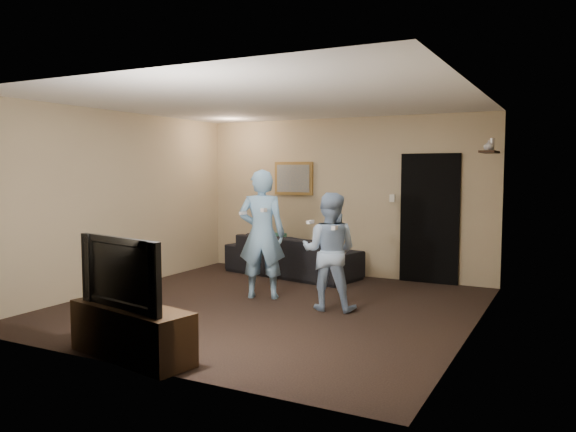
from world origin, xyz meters
The scene contains 19 objects.
ground centered at (0.00, 0.00, 0.00)m, with size 5.00×5.00×0.00m, color black.
ceiling centered at (0.00, 0.00, 2.60)m, with size 5.00×5.00×0.04m, color silver.
wall_back centered at (0.00, 2.50, 1.30)m, with size 5.00×0.04×2.60m, color tan.
wall_front centered at (0.00, -2.50, 1.30)m, with size 5.00×0.04×2.60m, color tan.
wall_left centered at (-2.50, 0.00, 1.30)m, with size 0.04×5.00×2.60m, color tan.
wall_right centered at (2.50, 0.00, 1.30)m, with size 0.04×5.00×2.60m, color tan.
sofa centered at (-0.71, 2.05, 0.33)m, with size 2.28×0.89×0.67m, color black.
throw_pillow centered at (-1.05, 2.05, 0.48)m, with size 0.42×0.13×0.42m, color #1B5346.
painting_frame centered at (-0.90, 2.48, 1.60)m, with size 0.72×0.05×0.57m, color olive.
painting_canvas centered at (-0.90, 2.45, 1.60)m, with size 0.62×0.01×0.47m, color slate.
doorway centered at (1.45, 2.47, 1.00)m, with size 0.90×0.06×2.00m, color black.
light_switch centered at (0.85, 2.48, 1.30)m, with size 0.08×0.02×0.12m, color silver.
wall_shelf centered at (2.39, 1.80, 1.99)m, with size 0.20×0.60×0.03m, color black.
shelf_vase centered at (2.39, 1.72, 2.07)m, with size 0.13×0.13×0.14m, color silver.
shelf_figurine centered at (2.39, 2.04, 2.09)m, with size 0.06×0.06×0.18m, color #B4B4B8.
tv_console centered at (-0.17, -2.31, 0.25)m, with size 1.36×0.44×0.48m, color black.
television centered at (-0.17, -2.31, 0.82)m, with size 1.14×0.15×0.65m, color black.
wii_player_left centered at (-0.33, 0.40, 0.88)m, with size 0.75×0.62×1.76m.
wii_player_right centered at (0.74, 0.23, 0.74)m, with size 0.80×0.67×1.47m.
Camera 1 is at (3.47, -6.17, 1.76)m, focal length 35.00 mm.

